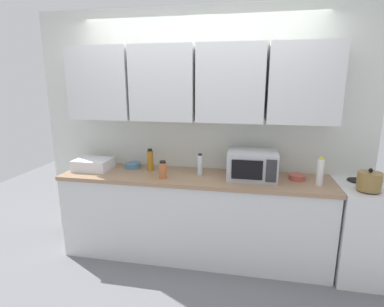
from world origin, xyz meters
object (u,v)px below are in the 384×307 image
at_px(bottle_white_jar, 320,172).
at_px(bottle_amber_vinegar, 150,160).
at_px(microwave, 252,165).
at_px(bottle_spice_jar, 163,170).
at_px(bowl_mixing_large, 133,165).
at_px(kettle, 369,181).
at_px(bottle_clear_tall, 200,165).
at_px(dish_rack, 93,164).
at_px(bowl_ceramic_small, 297,177).
at_px(stove_range, 375,232).

xyz_separation_m(bottle_white_jar, bottle_amber_vinegar, (-1.71, 0.16, -0.01)).
distance_m(microwave, bottle_spice_jar, 0.89).
height_order(bottle_spice_jar, bowl_mixing_large, bottle_spice_jar).
bearing_deg(kettle, bottle_spice_jar, 179.56).
bearing_deg(kettle, bowl_mixing_large, 172.44).
distance_m(microwave, bottle_clear_tall, 0.53).
xyz_separation_m(kettle, dish_rack, (-2.72, 0.16, -0.03)).
relative_size(kettle, bottle_spice_jar, 1.12).
distance_m(kettle, microwave, 1.03).
relative_size(bottle_spice_jar, bowl_ceramic_small, 1.10).
relative_size(kettle, dish_rack, 0.53).
height_order(stove_range, microwave, microwave).
distance_m(microwave, dish_rack, 1.71).
bearing_deg(bottle_white_jar, kettle, -13.77).
height_order(bowl_ceramic_small, bowl_mixing_large, bowl_mixing_large).
bearing_deg(bottle_spice_jar, bowl_mixing_large, 146.07).
bearing_deg(microwave, bowl_ceramic_small, 6.26).
xyz_separation_m(bottle_clear_tall, bowl_ceramic_small, (0.97, 0.03, -0.08)).
distance_m(stove_range, bowl_ceramic_small, 0.88).
relative_size(bottle_clear_tall, bowl_mixing_large, 1.30).
bearing_deg(dish_rack, bowl_mixing_large, 20.35).
relative_size(microwave, bottle_amber_vinegar, 2.01).
height_order(microwave, bottle_spice_jar, microwave).
bearing_deg(stove_range, kettle, -140.53).
relative_size(microwave, bottle_spice_jar, 2.70).
distance_m(kettle, bottle_spice_jar, 1.88).
xyz_separation_m(microwave, bowl_mixing_large, (-1.31, 0.14, -0.11)).
relative_size(kettle, bottle_white_jar, 0.75).
relative_size(bottle_spice_jar, bowl_mixing_large, 1.03).
height_order(dish_rack, bottle_amber_vinegar, bottle_amber_vinegar).
bearing_deg(kettle, stove_range, 39.47).
height_order(dish_rack, bottle_white_jar, bottle_white_jar).
bearing_deg(stove_range, bottle_spice_jar, -176.50).
height_order(kettle, dish_rack, kettle).
height_order(kettle, bottle_amber_vinegar, bottle_amber_vinegar).
height_order(bottle_amber_vinegar, bowl_mixing_large, bottle_amber_vinegar).
xyz_separation_m(stove_range, bowl_mixing_large, (-2.49, 0.17, 0.48)).
bearing_deg(bottle_clear_tall, bowl_mixing_large, 171.80).
bearing_deg(bowl_mixing_large, bottle_white_jar, -6.28).
distance_m(stove_range, microwave, 1.32).
relative_size(bottle_amber_vinegar, bottle_spice_jar, 1.34).
bearing_deg(bottle_amber_vinegar, bottle_spice_jar, -48.75).
xyz_separation_m(dish_rack, bowl_mixing_large, (0.40, 0.15, -0.03)).
height_order(microwave, bottle_white_jar, microwave).
distance_m(bowl_ceramic_small, bowl_mixing_large, 1.75).
xyz_separation_m(kettle, bottle_clear_tall, (-1.54, 0.20, 0.02)).
height_order(stove_range, kettle, kettle).
bearing_deg(bowl_mixing_large, bottle_amber_vinegar, -12.58).
relative_size(kettle, bowl_mixing_large, 1.15).
distance_m(bottle_clear_tall, bottle_white_jar, 1.15).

